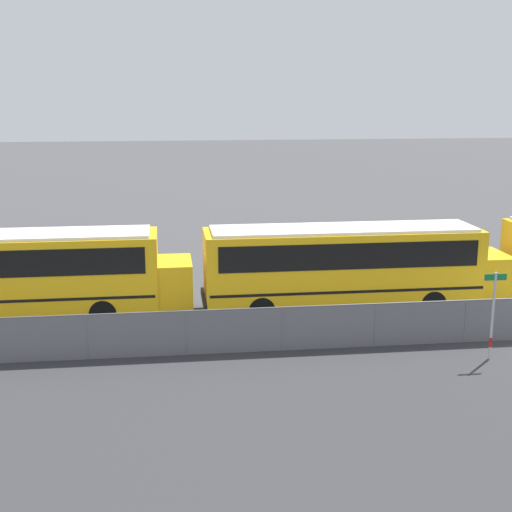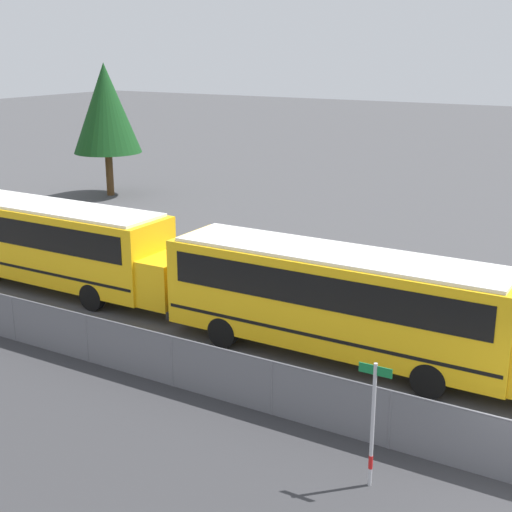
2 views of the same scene
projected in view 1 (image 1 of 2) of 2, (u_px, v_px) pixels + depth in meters
name	position (u px, v px, depth m)	size (l,w,h in m)	color
school_bus_2	(20.00, 269.00, 25.33)	(11.56, 2.44, 3.19)	yellow
school_bus_3	(349.00, 261.00, 26.47)	(11.56, 2.44, 3.19)	yellow
street_sign	(493.00, 313.00, 21.63)	(0.70, 0.09, 2.77)	#B7B7BC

